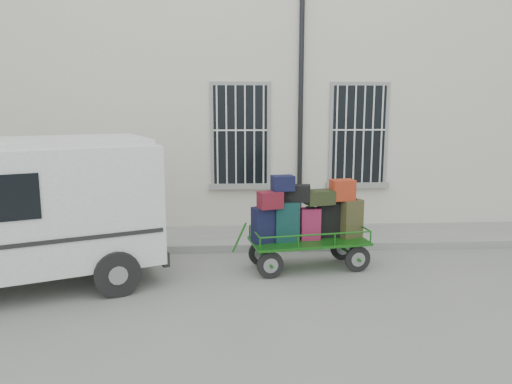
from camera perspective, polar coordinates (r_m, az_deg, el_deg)
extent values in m
plane|color=slate|center=(8.84, 1.46, -9.47)|extent=(80.00, 80.00, 0.00)
cube|color=beige|center=(13.81, -0.43, 10.30)|extent=(24.00, 5.00, 6.00)
cylinder|color=black|center=(11.34, 5.12, 9.27)|extent=(0.11, 0.11, 5.60)
cube|color=black|center=(11.30, -1.80, 6.52)|extent=(1.20, 0.08, 2.20)
cube|color=gray|center=(11.41, -1.77, 0.69)|extent=(1.45, 0.22, 0.12)
cube|color=black|center=(11.69, 11.63, 6.44)|extent=(1.20, 0.08, 2.20)
cube|color=gray|center=(11.80, 11.46, 0.80)|extent=(1.45, 0.22, 0.12)
cube|color=gray|center=(10.91, 0.49, -5.22)|extent=(24.00, 1.70, 0.15)
cylinder|color=black|center=(8.61, 1.65, -8.36)|extent=(0.47, 0.13, 0.47)
cylinder|color=gray|center=(8.61, 1.65, -8.36)|extent=(0.27, 0.12, 0.26)
cylinder|color=black|center=(9.27, 0.58, -6.99)|extent=(0.47, 0.13, 0.47)
cylinder|color=gray|center=(9.27, 0.58, -6.99)|extent=(0.27, 0.12, 0.26)
cylinder|color=black|center=(9.11, 11.53, -7.51)|extent=(0.47, 0.13, 0.47)
cylinder|color=gray|center=(9.11, 11.53, -7.51)|extent=(0.27, 0.12, 0.26)
cylinder|color=black|center=(9.73, 9.83, -6.30)|extent=(0.47, 0.13, 0.47)
cylinder|color=gray|center=(9.73, 9.83, -6.30)|extent=(0.27, 0.12, 0.26)
cube|color=#175C15|center=(9.07, 6.04, -5.59)|extent=(2.19, 1.25, 0.05)
cylinder|color=#175C15|center=(8.72, -1.91, -5.21)|extent=(0.27, 0.08, 0.53)
cube|color=black|center=(8.81, 1.18, -3.73)|extent=(0.55, 0.43, 0.63)
cube|color=black|center=(8.74, 1.19, -1.65)|extent=(0.21, 0.16, 0.03)
cube|color=#0C2C27|center=(8.84, 3.55, -3.42)|extent=(0.44, 0.25, 0.71)
cube|color=black|center=(8.76, 3.57, -1.08)|extent=(0.18, 0.13, 0.03)
cube|color=maroon|center=(9.02, 6.16, -3.63)|extent=(0.38, 0.26, 0.57)
cube|color=black|center=(8.96, 6.20, -1.77)|extent=(0.16, 0.13, 0.03)
cube|color=black|center=(9.24, 8.32, -3.14)|extent=(0.43, 0.25, 0.64)
cube|color=black|center=(9.16, 8.37, -1.11)|extent=(0.18, 0.13, 0.03)
cube|color=#38371C|center=(9.27, 10.76, -2.99)|extent=(0.46, 0.40, 0.69)
cube|color=black|center=(9.20, 10.83, -0.79)|extent=(0.17, 0.16, 0.03)
cube|color=maroon|center=(8.63, 1.63, -0.90)|extent=(0.47, 0.38, 0.29)
cube|color=black|center=(8.83, 4.63, -0.13)|extent=(0.52, 0.32, 0.29)
cube|color=black|center=(8.98, 7.25, -0.59)|extent=(0.56, 0.44, 0.25)
cube|color=maroon|center=(9.12, 9.84, 0.23)|extent=(0.46, 0.35, 0.37)
cube|color=black|center=(8.70, 3.07, 1.03)|extent=(0.42, 0.34, 0.26)
cube|color=silver|center=(8.73, -27.07, -1.60)|extent=(5.08, 3.63, 1.91)
cube|color=black|center=(8.91, -12.04, 1.60)|extent=(0.60, 1.39, 0.58)
cube|color=black|center=(9.17, -11.82, -5.97)|extent=(0.84, 1.86, 0.23)
cube|color=white|center=(9.11, -11.62, -4.47)|extent=(0.20, 0.42, 0.13)
cylinder|color=black|center=(8.13, -15.61, -8.93)|extent=(0.76, 0.49, 0.72)
cylinder|color=black|center=(9.98, -17.63, -5.48)|extent=(0.76, 0.49, 0.72)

